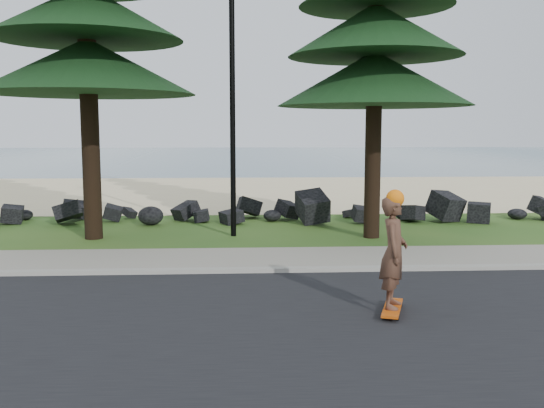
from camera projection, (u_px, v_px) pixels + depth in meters
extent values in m
plane|color=#255119|center=(232.00, 263.00, 12.42)|extent=(160.00, 160.00, 0.00)
cube|color=black|center=(228.00, 337.00, 7.95)|extent=(160.00, 7.00, 0.02)
cube|color=#9B988C|center=(231.00, 271.00, 11.52)|extent=(160.00, 0.20, 0.10)
cube|color=gray|center=(232.00, 259.00, 12.61)|extent=(160.00, 2.00, 0.08)
cube|color=beige|center=(236.00, 191.00, 26.79)|extent=(160.00, 15.00, 0.01)
cube|color=#3D6576|center=(238.00, 156.00, 62.96)|extent=(160.00, 58.00, 0.01)
cylinder|color=black|center=(232.00, 78.00, 15.10)|extent=(0.14, 0.14, 8.00)
cube|color=#C0480B|center=(392.00, 308.00, 8.96)|extent=(0.55, 1.01, 0.03)
imported|color=#523325|center=(394.00, 252.00, 8.86)|extent=(0.57, 0.70, 1.65)
sphere|color=orange|center=(395.00, 199.00, 8.76)|extent=(0.26, 0.26, 0.26)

